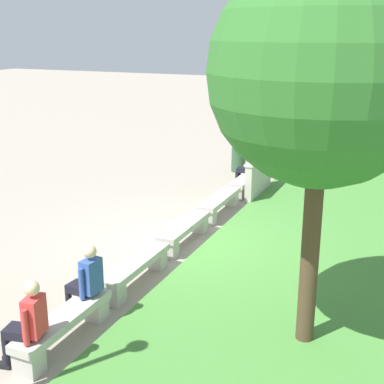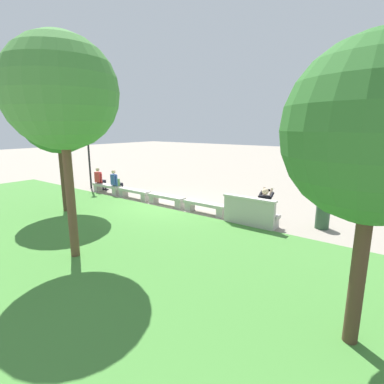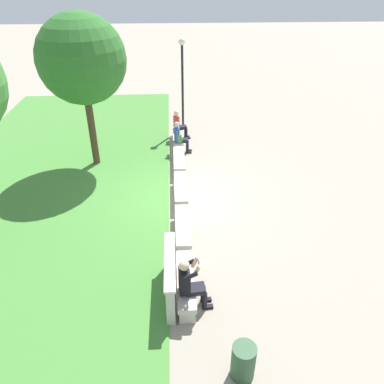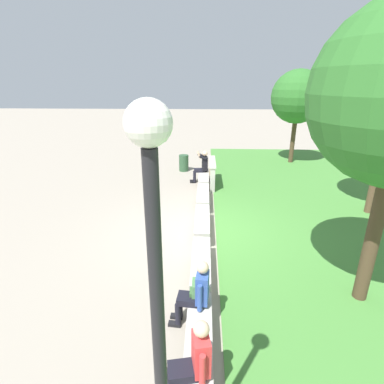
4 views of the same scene
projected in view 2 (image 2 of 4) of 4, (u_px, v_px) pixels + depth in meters
The scene contains 17 objects.
ground_plane at pixel (166, 205), 12.84m from camera, with size 80.00×80.00×0.00m, color gray.
grass_strip at pixel (73, 234), 9.43m from camera, with size 21.93×8.00×0.03m, color #478438.
bench_main at pixel (253, 215), 10.40m from camera, with size 1.85×0.40×0.45m.
bench_near at pixel (205, 206), 11.59m from camera, with size 1.85×0.40×0.45m.
bench_mid at pixel (166, 199), 12.78m from camera, with size 1.85×0.40×0.45m.
bench_far at pixel (134, 193), 13.97m from camera, with size 1.85×0.40×0.45m.
bench_end at pixel (107, 187), 15.16m from camera, with size 1.85×0.40×0.45m.
backrest_wall_with_plaque at pixel (249, 211), 10.09m from camera, with size 1.88×0.24×1.01m.
person_photographer at pixel (266, 205), 10.12m from camera, with size 0.50×0.75×1.32m.
person_distant at pixel (116, 181), 14.74m from camera, with size 0.48×0.70×1.26m.
person_companion at pixel (100, 179), 15.50m from camera, with size 0.48×0.72×1.26m.
backpack at pixel (117, 182), 14.68m from camera, with size 0.28×0.24×0.43m.
tree_behind_wall at pixel (61, 93), 6.95m from camera, with size 2.67×2.67×5.43m.
tree_left_background at pixel (377, 132), 4.02m from camera, with size 2.55×2.55×4.54m.
tree_right_background at pixel (58, 115), 11.16m from camera, with size 2.90×2.90×5.21m.
trash_bin at pixel (322, 217), 9.91m from camera, with size 0.44×0.44×0.75m, color #2D5133.
lamp_post at pixel (88, 142), 15.91m from camera, with size 0.28×0.28×3.86m.
Camera 2 is at (-8.37, 9.24, 3.33)m, focal length 28.00 mm.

